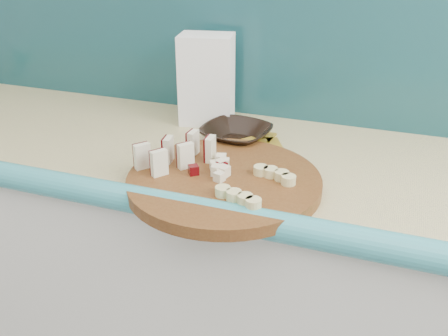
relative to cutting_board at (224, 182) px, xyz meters
name	(u,v)px	position (x,y,z in m)	size (l,w,h in m)	color
kitchen_counter	(172,279)	(-0.23, 0.18, -0.47)	(2.20, 0.63, 0.91)	white
backsplash	(204,25)	(-0.23, 0.47, 0.24)	(2.20, 0.02, 0.50)	teal
cutting_board	(224,182)	(0.00, 0.00, 0.00)	(0.42, 0.42, 0.03)	#4F2811
apple_wedges	(176,152)	(-0.12, 0.02, 0.04)	(0.16, 0.16, 0.06)	beige
apple_chunks	(214,169)	(-0.03, 0.01, 0.02)	(0.06, 0.07, 0.02)	beige
banana_slices	(258,185)	(0.08, -0.03, 0.02)	(0.15, 0.18, 0.02)	#E4D58B
brown_bowl	(236,135)	(-0.05, 0.24, 0.01)	(0.18, 0.18, 0.04)	black
flour_bag	(207,80)	(-0.18, 0.36, 0.11)	(0.15, 0.10, 0.25)	white
banana_peel	(260,145)	(0.01, 0.24, -0.01)	(0.20, 0.17, 0.01)	gold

